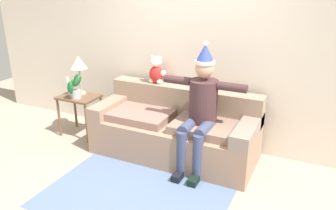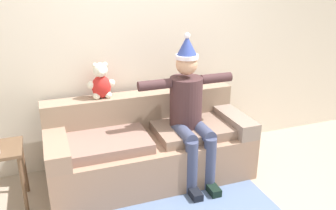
# 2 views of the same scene
# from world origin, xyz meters

# --- Properties ---
(back_wall) EXTENTS (7.00, 0.10, 2.70)m
(back_wall) POSITION_xyz_m (0.00, 1.55, 1.35)
(back_wall) COLOR beige
(back_wall) RESTS_ON ground_plane
(couch) EXTENTS (2.11, 0.89, 0.85)m
(couch) POSITION_xyz_m (0.00, 1.02, 0.34)
(couch) COLOR #9E7962
(couch) RESTS_ON ground_plane
(person_seated) EXTENTS (1.02, 0.77, 1.54)m
(person_seated) POSITION_xyz_m (0.39, 0.86, 0.79)
(person_seated) COLOR #452B2D
(person_seated) RESTS_ON ground_plane
(teddy_bear) EXTENTS (0.29, 0.17, 0.38)m
(teddy_bear) POSITION_xyz_m (-0.42, 1.30, 1.02)
(teddy_bear) COLOR red
(teddy_bear) RESTS_ON couch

